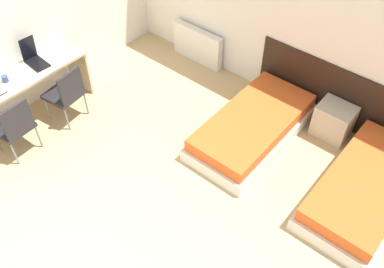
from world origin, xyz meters
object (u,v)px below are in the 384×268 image
Objects in this scene: bed_near_window at (252,127)px; chair_near_notebook at (14,125)px; laptop at (34,58)px; nightstand at (334,121)px; bed_near_door at (365,189)px; chair_near_laptop at (66,92)px.

chair_near_notebook is (-2.18, -2.14, 0.30)m from bed_near_window.
bed_near_window is 3.08m from laptop.
bed_near_window is 3.94× the size of nightstand.
laptop is at bearing -148.62° from nightstand.
chair_near_notebook reaches higher than nightstand.
bed_near_window is 1.60m from bed_near_door.
laptop is at bearing 120.57° from chair_near_notebook.
laptop is (-2.68, -1.37, 0.66)m from bed_near_window.
bed_near_door is 4.02m from chair_near_laptop.
chair_near_laptop is at bearing -148.68° from bed_near_window.
chair_near_laptop is (-2.98, -2.08, 0.24)m from nightstand.
chair_near_notebook is (0.00, -0.82, 0.00)m from chair_near_laptop.
bed_near_window is at bearing 42.32° from chair_near_notebook.
chair_near_laptop is at bearing -160.65° from bed_near_door.
bed_near_door is at bearing 27.38° from chair_near_notebook.
laptop is (-4.28, -1.37, 0.66)m from bed_near_door.
laptop is (-0.50, 0.78, 0.36)m from chair_near_notebook.
chair_near_notebook is at bearing -135.80° from nightstand.
chair_near_notebook is 2.40× the size of laptop.
chair_near_notebook is (-2.98, -2.90, 0.24)m from nightstand.
nightstand is 3.65m from chair_near_laptop.
nightstand reaches higher than bed_near_window.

